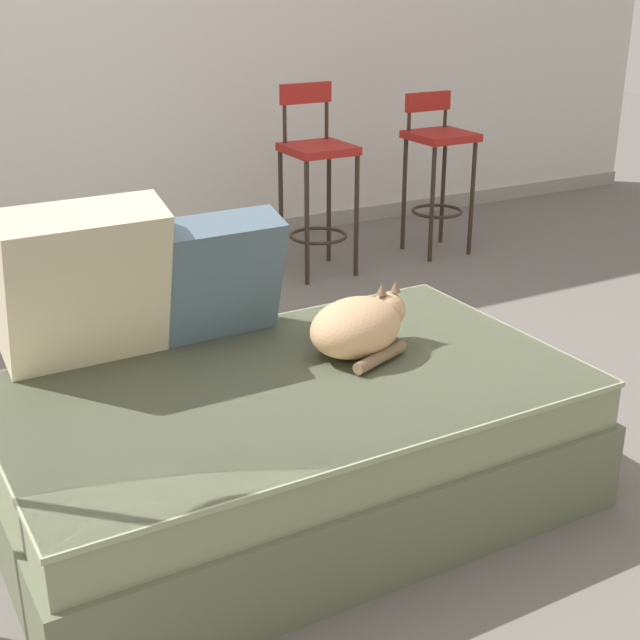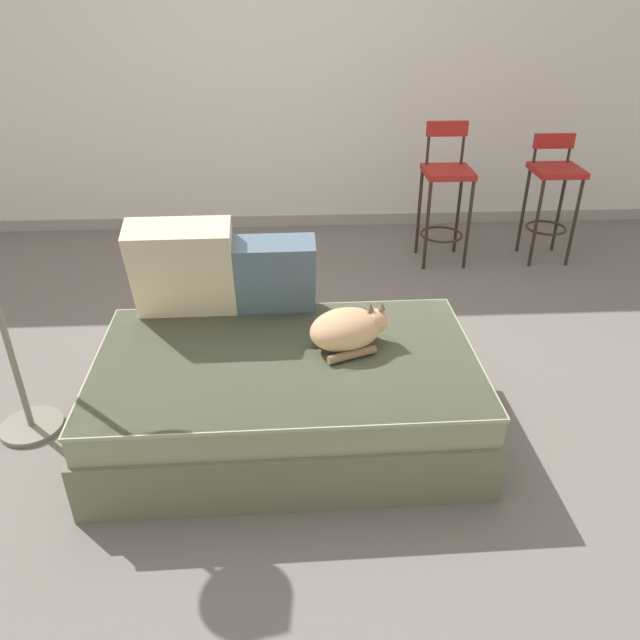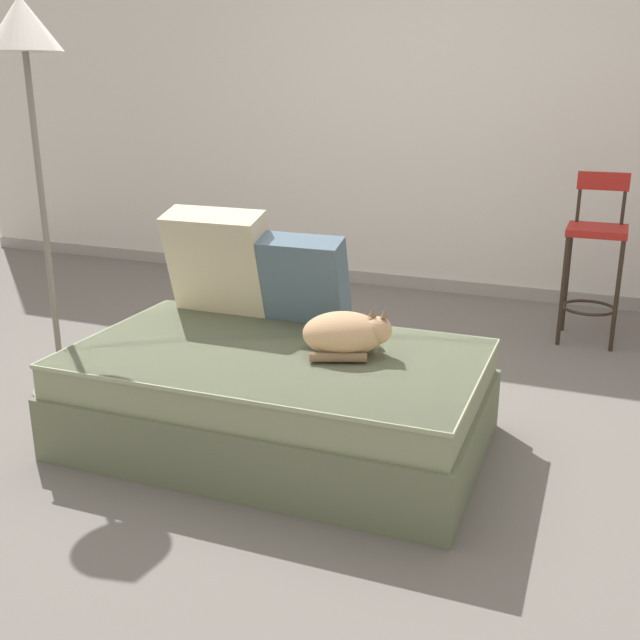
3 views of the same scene
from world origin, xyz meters
The scene contains 9 objects.
ground_plane centered at (0.00, 0.00, 0.00)m, with size 16.00×16.00×0.00m, color #66605B.
wall_back_panel centered at (0.00, 2.25, 1.30)m, with size 8.00×0.10×2.60m, color silver.
wall_baseboard_trim centered at (0.00, 2.20, 0.04)m, with size 8.00×0.02×0.09m, color gray.
couch centered at (0.00, -0.40, 0.21)m, with size 1.67×1.01×0.40m.
throw_pillow_corner centered at (-0.46, -0.01, 0.65)m, with size 0.47×0.29×0.49m.
throw_pillow_middle centered at (-0.05, -0.01, 0.61)m, with size 0.38×0.24×0.40m.
cat centered at (0.27, -0.32, 0.49)m, with size 0.39×0.34×0.20m.
bar_stool_near_window centered at (1.11, 1.47, 0.53)m, with size 0.32×0.32×0.95m.
bar_stool_by_doorway centered at (1.86, 1.47, 0.53)m, with size 0.32×0.32×0.86m.
Camera 1 is at (-1.03, -2.43, 1.50)m, focal length 50.00 mm.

